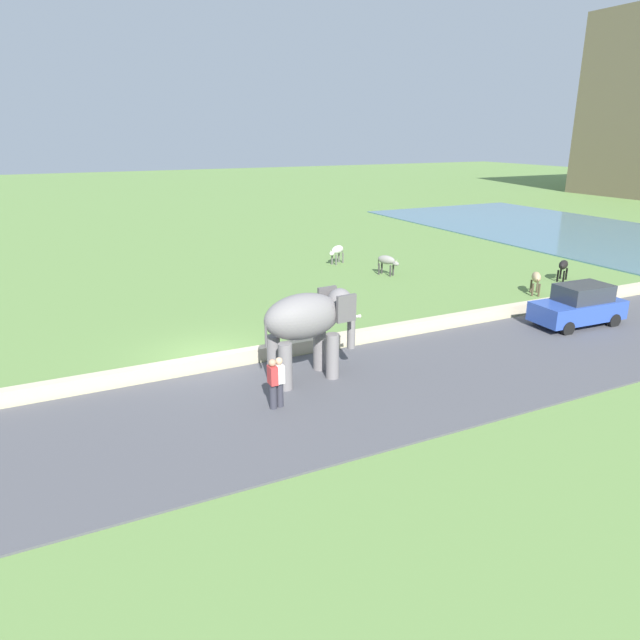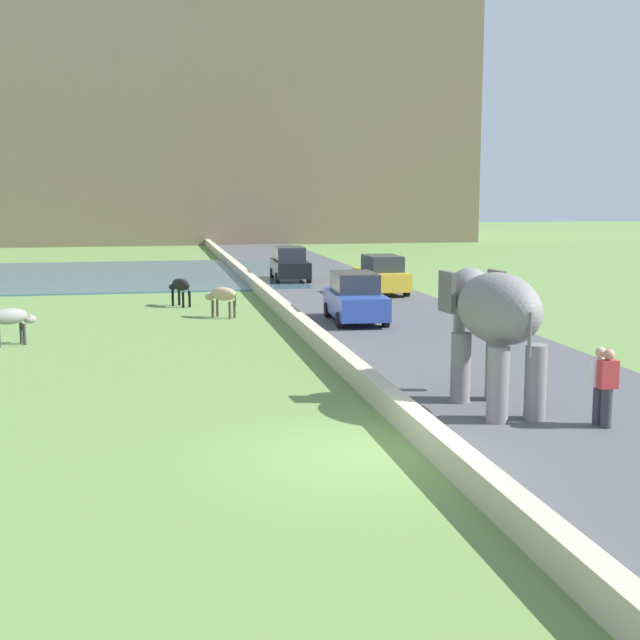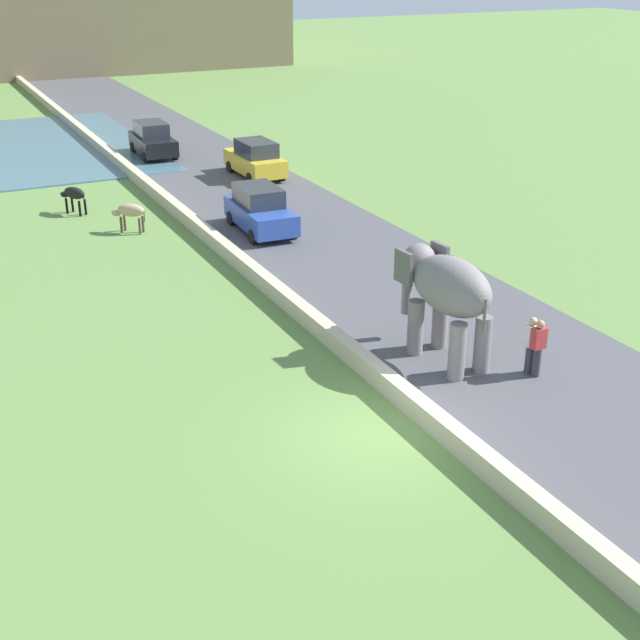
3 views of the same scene
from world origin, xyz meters
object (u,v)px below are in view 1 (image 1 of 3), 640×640
(cow_white, at_px, (337,251))
(cow_black, at_px, (563,266))
(person_beside_elephant, at_px, (273,383))
(elephant, at_px, (309,321))
(car_blue, at_px, (579,306))
(person_trailing, at_px, (279,381))
(cow_grey, at_px, (387,261))
(cow_tan, at_px, (536,278))

(cow_white, height_order, cow_black, same)
(person_beside_elephant, bearing_deg, cow_white, 146.80)
(elephant, relative_size, person_beside_elephant, 2.16)
(person_beside_elephant, bearing_deg, cow_black, 110.37)
(cow_white, bearing_deg, elephant, -30.82)
(car_blue, bearing_deg, person_trailing, -83.87)
(car_blue, height_order, cow_grey, car_blue)
(person_beside_elephant, distance_m, person_trailing, 0.23)
(person_trailing, distance_m, car_blue, 14.41)
(person_beside_elephant, xyz_separation_m, car_blue, (-1.58, 14.55, 0.03))
(elephant, xyz_separation_m, person_beside_elephant, (1.60, -1.93, -1.16))
(person_trailing, bearing_deg, cow_tan, 110.15)
(cow_grey, bearing_deg, person_trailing, -42.95)
(cow_tan, bearing_deg, person_trailing, -69.85)
(cow_white, distance_m, cow_tan, 12.16)
(person_beside_elephant, bearing_deg, cow_tan, 110.03)
(cow_white, bearing_deg, car_blue, 13.11)
(person_trailing, height_order, cow_white, person_trailing)
(cow_white, relative_size, cow_grey, 0.99)
(person_trailing, distance_m, cow_black, 21.43)
(person_beside_elephant, height_order, cow_white, person_beside_elephant)
(cow_black, bearing_deg, car_blue, -44.00)
(cow_tan, height_order, cow_grey, same)
(elephant, xyz_separation_m, cow_tan, (-4.51, 14.85, -1.20))
(cow_white, xyz_separation_m, cow_grey, (3.92, 1.18, 0.00))
(person_beside_elephant, relative_size, cow_white, 1.18)
(car_blue, bearing_deg, cow_tan, 153.88)
(cow_white, bearing_deg, person_beside_elephant, -33.20)
(elephant, distance_m, cow_grey, 15.30)
(person_trailing, xyz_separation_m, cow_tan, (-6.07, 16.55, -0.04))
(cow_tan, xyz_separation_m, cow_black, (-1.42, 3.52, 0.00))
(elephant, height_order, person_trailing, elephant)
(car_blue, bearing_deg, elephant, -90.09)
(car_blue, distance_m, cow_grey, 11.56)
(elephant, bearing_deg, cow_grey, 137.74)
(elephant, xyz_separation_m, cow_black, (-5.93, 18.37, -1.20))
(person_trailing, bearing_deg, person_beside_elephant, -78.85)
(car_blue, relative_size, cow_grey, 2.93)
(cow_tan, relative_size, cow_grey, 0.92)
(cow_grey, bearing_deg, car_blue, 11.81)
(person_beside_elephant, height_order, car_blue, car_blue)
(car_blue, distance_m, cow_black, 8.28)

